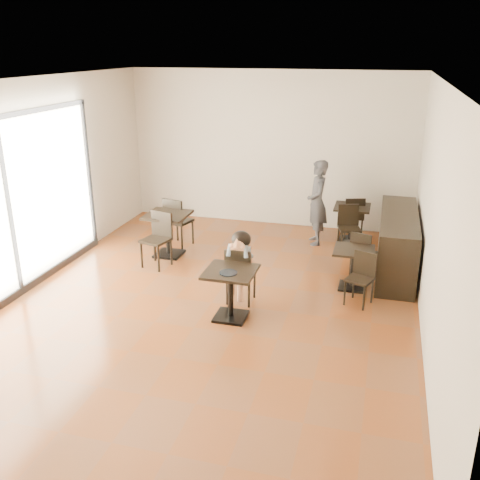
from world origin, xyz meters
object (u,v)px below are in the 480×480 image
(child_chair, at_px, (241,274))
(child, at_px, (241,267))
(chair_back_b, at_px, (349,229))
(adult_patron, at_px, (317,203))
(chair_left_b, at_px, (156,241))
(child_table, at_px, (231,294))
(chair_left_a, at_px, (179,221))
(chair_mid_b, at_px, (360,280))
(cafe_table_mid, at_px, (353,269))
(cafe_table_left, at_px, (168,235))
(cafe_table_back, at_px, (351,224))
(chair_back_a, at_px, (352,217))
(chair_mid_a, at_px, (364,253))

(child_chair, height_order, child, child)
(child_chair, height_order, chair_back_b, child_chair)
(adult_patron, relative_size, chair_left_b, 1.71)
(child_table, relative_size, chair_left_a, 0.77)
(child_chair, xyz_separation_m, chair_mid_b, (1.71, 0.37, -0.05))
(child, distance_m, chair_back_b, 2.92)
(cafe_table_mid, height_order, cafe_table_left, cafe_table_left)
(child_chair, bearing_deg, chair_left_b, -27.42)
(cafe_table_back, relative_size, chair_left_a, 0.75)
(cafe_table_back, xyz_separation_m, chair_back_a, (0.00, 0.21, 0.07))
(chair_back_b, bearing_deg, child_chair, -134.95)
(adult_patron, bearing_deg, chair_back_b, 52.49)
(chair_mid_a, bearing_deg, adult_patron, -33.64)
(child_chair, height_order, chair_left_b, chair_left_b)
(cafe_table_mid, bearing_deg, chair_left_a, 161.80)
(adult_patron, bearing_deg, chair_left_b, -69.44)
(chair_mid_a, xyz_separation_m, chair_mid_b, (0.00, -1.10, 0.00))
(cafe_table_left, bearing_deg, child_table, -48.73)
(child_chair, distance_m, chair_back_a, 3.60)
(cafe_table_left, bearing_deg, chair_left_a, 90.00)
(child, height_order, cafe_table_back, child)
(adult_patron, relative_size, chair_mid_a, 2.07)
(cafe_table_mid, relative_size, cafe_table_back, 0.92)
(child, height_order, chair_left_a, child)
(chair_left_a, bearing_deg, child_chair, 145.48)
(chair_back_a, bearing_deg, chair_mid_a, 83.33)
(chair_back_a, bearing_deg, chair_back_b, 73.53)
(chair_mid_a, height_order, chair_back_a, chair_back_a)
(child_chair, distance_m, chair_left_b, 2.00)
(chair_left_b, bearing_deg, child, -13.22)
(cafe_table_left, bearing_deg, chair_left_b, -90.00)
(child, height_order, chair_mid_a, child)
(cafe_table_left, distance_m, cafe_table_back, 3.57)
(chair_mid_a, xyz_separation_m, chair_back_a, (-0.32, 1.86, 0.04))
(chair_mid_a, bearing_deg, child, 61.22)
(cafe_table_left, height_order, chair_mid_a, cafe_table_left)
(chair_mid_b, bearing_deg, chair_left_b, -168.36)
(chair_left_a, bearing_deg, chair_back_b, -155.98)
(chair_left_b, bearing_deg, chair_back_a, 51.43)
(child_table, bearing_deg, chair_left_b, 140.34)
(child_chair, relative_size, chair_left_b, 0.92)
(child_table, xyz_separation_m, cafe_table_mid, (1.58, 1.47, -0.04))
(chair_back_a, bearing_deg, chair_left_b, 20.75)
(child_table, relative_size, cafe_table_back, 1.02)
(chair_back_b, bearing_deg, chair_back_a, 73.53)
(child_table, relative_size, child, 0.66)
(chair_mid_a, xyz_separation_m, chair_left_b, (-3.49, -0.55, 0.08))
(cafe_table_left, relative_size, chair_back_b, 0.92)
(child, relative_size, cafe_table_back, 1.55)
(chair_back_b, bearing_deg, cafe_table_mid, -99.97)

